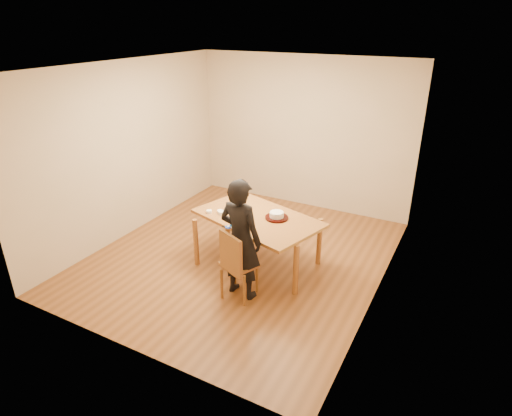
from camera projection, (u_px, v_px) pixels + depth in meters
The scene contains 16 objects.
room_shell at pixel (252, 163), 6.09m from camera, with size 4.00×4.50×2.70m.
dining_table at pixel (258, 218), 5.87m from camera, with size 1.70×1.01×0.04m, color brown.
dining_chair at pixel (239, 264), 5.30m from camera, with size 0.38×0.38×0.04m, color brown.
cake_plate at pixel (277, 218), 5.80m from camera, with size 0.32×0.32×0.02m, color red.
cake at pixel (277, 215), 5.79m from camera, with size 0.19×0.19×0.06m, color white.
frosting_dome at pixel (277, 212), 5.77m from camera, with size 0.19×0.19×0.03m, color white.
frosting_tub at pixel (233, 224), 5.55m from camera, with size 0.09×0.09×0.08m, color white.
frosting_lid at pixel (229, 227), 5.56m from camera, with size 0.09×0.09×0.01m, color #17349B.
frosting_dollop at pixel (228, 226), 5.56m from camera, with size 0.04×0.04×0.02m, color white.
ramekin_green at pixel (209, 211), 5.97m from camera, with size 0.08×0.08×0.04m, color white.
ramekin_yellow at pixel (222, 213), 5.93m from camera, with size 0.09×0.09×0.04m, color white.
ramekin_multi at pixel (220, 211), 5.97m from camera, with size 0.08×0.08×0.04m, color white.
candy_box_pink at pixel (236, 202), 6.31m from camera, with size 0.14×0.07×0.02m, color #EF38B4.
candy_box_green at pixel (236, 200), 6.30m from camera, with size 0.12×0.06×0.02m, color green.
spatula at pixel (227, 227), 5.56m from camera, with size 0.15×0.01×0.01m, color black.
person at pixel (241, 239), 5.20m from camera, with size 0.57×0.37×1.57m, color black.
Camera 1 is at (2.80, -4.77, 3.25)m, focal length 30.00 mm.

